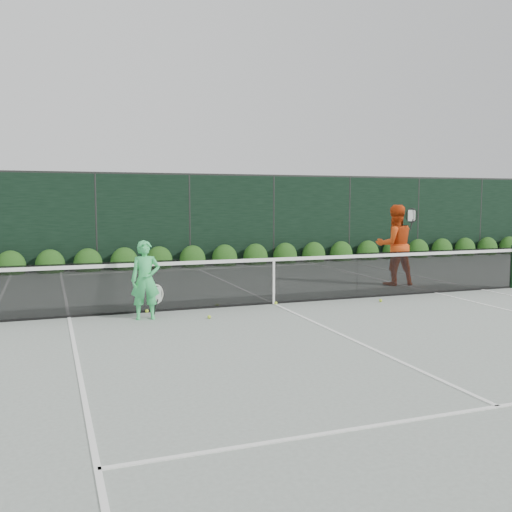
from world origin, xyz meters
name	(u,v)px	position (x,y,z in m)	size (l,w,h in m)	color
ground	(274,304)	(0.00, 0.00, 0.00)	(80.00, 80.00, 0.00)	gray
tennis_net	(273,279)	(-0.02, 0.00, 0.53)	(12.90, 0.10, 1.07)	black
player_woman	(146,280)	(-2.78, -0.60, 0.72)	(0.64, 0.41, 1.45)	#3DD06B
player_man	(395,245)	(3.93, 1.44, 1.03)	(1.11, 0.92, 2.06)	#D24111
court_lines	(274,304)	(0.00, 0.00, 0.01)	(11.03, 23.83, 0.01)	white
windscreen_fence	(335,241)	(0.00, -2.71, 1.51)	(32.00, 21.07, 3.06)	black
hedge_row	(193,260)	(0.00, 7.15, 0.23)	(31.66, 0.65, 0.94)	#193B10
tennis_balls	(249,307)	(-0.66, -0.33, 0.03)	(4.99, 1.11, 0.07)	#B7DC30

